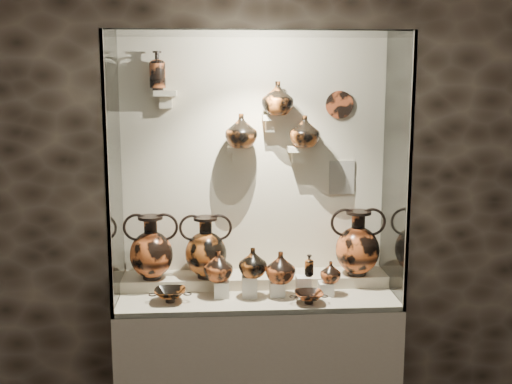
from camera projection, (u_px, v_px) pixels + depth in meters
wall_back at (254, 163)px, 4.14m from camera, size 5.00×0.02×3.20m
plinth at (257, 359)px, 4.04m from camera, size 1.70×0.60×0.80m
front_tier at (257, 296)px, 3.96m from camera, size 1.68×0.58×0.03m
rear_tier at (255, 281)px, 4.13m from camera, size 1.70×0.25×0.10m
back_panel at (254, 163)px, 4.14m from camera, size 1.70×0.03×1.60m
glass_front at (261, 178)px, 3.54m from camera, size 1.70×0.01×1.60m
glass_left at (114, 172)px, 3.77m from camera, size 0.01×0.60×1.60m
glass_right at (396, 169)px, 3.88m from camera, size 0.01×0.60×1.60m
glass_top at (257, 33)px, 3.69m from camera, size 1.70×0.60×0.01m
frame_post_left at (107, 179)px, 3.49m from camera, size 0.02×0.02×1.60m
frame_post_right at (410, 176)px, 3.60m from camera, size 0.02×0.02×1.60m
pedestal_a at (222, 289)px, 3.89m from camera, size 0.09×0.09×0.10m
pedestal_b at (249, 286)px, 3.90m from camera, size 0.09×0.09×0.13m
pedestal_c at (277, 289)px, 3.91m from camera, size 0.09×0.09×0.09m
pedestal_d at (303, 286)px, 3.92m from camera, size 0.09×0.09×0.12m
pedestal_e at (326, 288)px, 3.93m from camera, size 0.09×0.09×0.08m
bracket_ul at (165, 93)px, 3.95m from camera, size 0.14×0.12×0.04m
bracket_ca at (239, 149)px, 4.04m from camera, size 0.14×0.12×0.04m
bracket_cb at (270, 117)px, 4.02m from camera, size 0.10×0.12×0.04m
bracket_cc at (298, 149)px, 4.06m from camera, size 0.14×0.12×0.04m
amphora_left at (151, 247)px, 4.00m from camera, size 0.37×0.37×0.41m
amphora_mid at (206, 247)px, 4.02m from camera, size 0.37×0.37×0.39m
amphora_right at (358, 243)px, 4.08m from camera, size 0.43×0.43×0.42m
jug_a at (218, 266)px, 3.88m from camera, size 0.22×0.22×0.19m
jug_b at (253, 262)px, 3.86m from camera, size 0.20×0.20×0.18m
jug_c at (280, 267)px, 3.87m from camera, size 0.20×0.20×0.19m
jug_e at (330, 272)px, 3.91m from camera, size 0.16×0.16×0.13m
lekythos_small at (309, 264)px, 3.90m from camera, size 0.07×0.07×0.15m
kylix_left at (170, 294)px, 3.80m from camera, size 0.30×0.28×0.10m
kylix_right at (309, 296)px, 3.78m from camera, size 0.24×0.22×0.09m
lekythos_tall at (157, 68)px, 3.89m from camera, size 0.14×0.14×0.27m
ovoid_vase_a at (241, 131)px, 3.97m from camera, size 0.26×0.26×0.21m
ovoid_vase_b at (278, 98)px, 3.95m from camera, size 0.26×0.26×0.21m
ovoid_vase_c at (305, 131)px, 4.00m from camera, size 0.25×0.25×0.20m
wall_plate at (339, 105)px, 4.08m from camera, size 0.18×0.02×0.18m
info_placard at (342, 177)px, 4.17m from camera, size 0.16×0.01×0.22m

